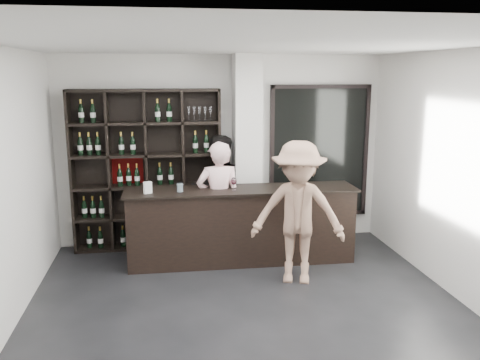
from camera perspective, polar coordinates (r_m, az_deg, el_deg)
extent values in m
cube|color=black|center=(5.72, 1.33, -15.46)|extent=(5.00, 5.50, 0.01)
cube|color=silver|center=(7.67, 0.79, 3.12)|extent=(0.40, 0.40, 2.90)
cube|color=black|center=(8.16, 8.89, 3.16)|extent=(1.60, 0.08, 2.10)
cube|color=black|center=(8.16, 8.89, 3.16)|extent=(1.48, 0.02, 1.98)
cube|color=black|center=(7.15, 0.15, -5.24)|extent=(3.13, 0.59, 1.03)
cube|color=black|center=(7.01, 0.15, -1.11)|extent=(3.21, 0.67, 0.03)
imported|color=#FFCCCC|center=(7.12, -2.39, -2.48)|extent=(0.63, 0.41, 1.71)
imported|color=black|center=(7.65, -2.47, -1.37)|extent=(0.93, 0.78, 1.73)
imported|color=#9E7761|center=(6.42, 6.52, -3.68)|extent=(1.32, 0.99, 1.82)
cylinder|color=silver|center=(6.88, -6.76, -0.85)|extent=(0.10, 0.10, 0.11)
cube|color=white|center=(7.21, 6.79, -0.64)|extent=(0.17, 0.17, 0.02)
cube|color=white|center=(6.84, -10.33, -0.85)|extent=(0.12, 0.09, 0.16)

